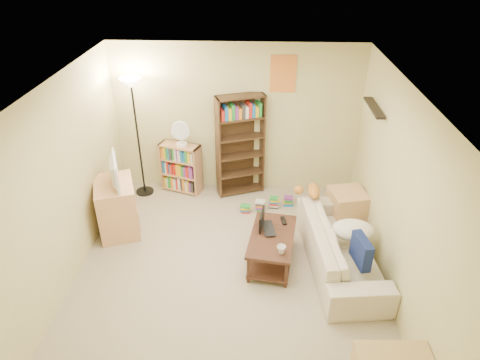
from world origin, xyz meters
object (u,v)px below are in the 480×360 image
object	(u,v)px
short_bookshelf	(181,168)
mug	(281,250)
television	(111,172)
coffee_table	(272,244)
desk_fan	(181,133)
tv_stand	(117,207)
sofa	(341,246)
tabby_cat	(311,191)
side_table	(347,208)
laptop	(272,228)
floor_lamp	(134,104)
tall_bookshelf	(240,144)

from	to	relation	value
short_bookshelf	mug	bearing A→B (deg)	-34.52
television	coffee_table	bearing A→B (deg)	-125.10
desk_fan	tv_stand	bearing A→B (deg)	-125.12
sofa	tabby_cat	xyz separation A→B (m)	(-0.35, 0.76, 0.38)
mug	short_bookshelf	xyz separation A→B (m)	(-1.61, 2.17, -0.07)
tabby_cat	coffee_table	world-z (taller)	tabby_cat
coffee_table	side_table	world-z (taller)	side_table
short_bookshelf	side_table	distance (m)	2.81
laptop	floor_lamp	size ratio (longest dim) A/B	0.19
short_bookshelf	floor_lamp	xyz separation A→B (m)	(-0.64, -0.11, 1.17)
sofa	television	xyz separation A→B (m)	(-3.18, 0.62, 0.71)
tv_stand	television	world-z (taller)	television
side_table	television	bearing A→B (deg)	-175.01
sofa	floor_lamp	bearing A→B (deg)	54.98
desk_fan	side_table	bearing A→B (deg)	-17.99
television	side_table	size ratio (longest dim) A/B	1.19
laptop	mug	world-z (taller)	mug
tall_bookshelf	short_bookshelf	xyz separation A→B (m)	(-1.01, 0.00, -0.48)
sofa	mug	world-z (taller)	sofa
sofa	floor_lamp	world-z (taller)	floor_lamp
mug	short_bookshelf	bearing A→B (deg)	126.62
floor_lamp	side_table	world-z (taller)	floor_lamp
tv_stand	short_bookshelf	size ratio (longest dim) A/B	0.93
tv_stand	short_bookshelf	xyz separation A→B (m)	(0.76, 1.19, 0.03)
sofa	tv_stand	distance (m)	3.25
tabby_cat	tall_bookshelf	xyz separation A→B (m)	(-1.07, 1.05, 0.23)
tv_stand	side_table	xyz separation A→B (m)	(3.42, 0.30, -0.12)
mug	floor_lamp	distance (m)	3.25
tabby_cat	side_table	distance (m)	0.72
coffee_table	desk_fan	world-z (taller)	desk_fan
laptop	television	distance (m)	2.39
laptop	tv_stand	xyz separation A→B (m)	(-2.27, 0.49, -0.06)
tv_stand	television	size ratio (longest dim) A/B	1.18
laptop	mug	size ratio (longest dim) A/B	2.94
tv_stand	tall_bookshelf	size ratio (longest dim) A/B	0.47
television	tall_bookshelf	xyz separation A→B (m)	(1.77, 1.19, -0.10)
laptop	desk_fan	world-z (taller)	desk_fan
sofa	coffee_table	size ratio (longest dim) A/B	1.97
laptop	floor_lamp	bearing A→B (deg)	45.07
laptop	tall_bookshelf	size ratio (longest dim) A/B	0.23
laptop	short_bookshelf	xyz separation A→B (m)	(-1.51, 1.69, -0.03)
sofa	floor_lamp	distance (m)	3.74
tall_bookshelf	short_bookshelf	world-z (taller)	tall_bookshelf
floor_lamp	tv_stand	bearing A→B (deg)	-96.21
mug	desk_fan	world-z (taller)	desk_fan
television	side_table	xyz separation A→B (m)	(3.42, 0.30, -0.72)
floor_lamp	mug	bearing A→B (deg)	-42.45
coffee_table	mug	distance (m)	0.42
sofa	coffee_table	world-z (taller)	sofa
short_bookshelf	sofa	bearing A→B (deg)	-17.85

